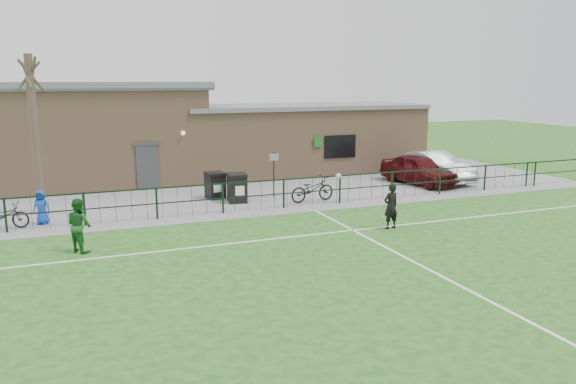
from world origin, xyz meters
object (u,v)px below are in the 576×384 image
object	(u,v)px
spectator_child	(41,207)
outfield_player	(79,225)
car_silver	(435,167)
bicycle_e	(312,189)
wheelie_bin_left	(237,189)
sign_post	(274,174)
bare_tree	(35,136)
car_maroon	(419,169)
wheelie_bin_right	(215,186)
bicycle_c	(3,216)
ball_ground	(75,225)

from	to	relation	value
spectator_child	outfield_player	xyz separation A→B (m)	(1.17, -3.87, 0.18)
spectator_child	outfield_player	distance (m)	4.05
car_silver	bicycle_e	world-z (taller)	car_silver
bicycle_e	outfield_player	xyz separation A→B (m)	(-9.29, -3.80, 0.27)
wheelie_bin_left	sign_post	distance (m)	1.90
bicycle_e	outfield_player	distance (m)	10.04
sign_post	spectator_child	world-z (taller)	sign_post
sign_post	spectator_child	size ratio (longest dim) A/B	1.63
bare_tree	car_maroon	world-z (taller)	bare_tree
wheelie_bin_left	wheelie_bin_right	xyz separation A→B (m)	(-0.66, 1.07, -0.03)
bare_tree	wheelie_bin_left	bearing A→B (deg)	-5.72
wheelie_bin_right	bicycle_c	world-z (taller)	wheelie_bin_right
outfield_player	bicycle_e	bearing A→B (deg)	-102.06
car_silver	bicycle_c	xyz separation A→B (m)	(-19.42, -2.21, -0.29)
wheelie_bin_right	bicycle_e	xyz separation A→B (m)	(3.64, -2.14, 0.00)
sign_post	car_silver	world-z (taller)	sign_post
bare_tree	outfield_player	xyz separation A→B (m)	(1.25, -5.63, -2.18)
wheelie_bin_right	sign_post	xyz separation A→B (m)	(2.46, -0.65, 0.47)
wheelie_bin_right	bicycle_c	xyz separation A→B (m)	(-8.05, -2.21, -0.07)
bare_tree	wheelie_bin_right	world-z (taller)	bare_tree
bicycle_c	wheelie_bin_right	bearing A→B (deg)	-60.03
wheelie_bin_right	outfield_player	bearing A→B (deg)	-141.60
wheelie_bin_left	outfield_player	xyz separation A→B (m)	(-6.32, -4.87, 0.24)
bicycle_c	bicycle_e	bearing A→B (deg)	-75.07
wheelie_bin_left	car_maroon	world-z (taller)	car_maroon
sign_post	bicycle_e	size ratio (longest dim) A/B	1.00
car_maroon	car_silver	size ratio (longest dim) A/B	0.95
wheelie_bin_left	ball_ground	distance (m)	6.73
ball_ground	car_silver	bearing A→B (deg)	9.99
bicycle_e	ball_ground	size ratio (longest dim) A/B	8.83
spectator_child	wheelie_bin_left	bearing A→B (deg)	31.28
sign_post	car_silver	xyz separation A→B (m)	(8.91, 0.66, -0.26)
outfield_player	bare_tree	bearing A→B (deg)	-21.73
car_silver	bicycle_e	bearing A→B (deg)	-171.10
car_silver	bicycle_c	size ratio (longest dim) A/B	2.61
wheelie_bin_left	car_silver	xyz separation A→B (m)	(10.71, 1.08, 0.18)
wheelie_bin_left	sign_post	bearing A→B (deg)	21.07
bare_tree	bicycle_e	world-z (taller)	bare_tree
car_maroon	outfield_player	bearing A→B (deg)	-171.67
sign_post	car_maroon	distance (m)	7.69
wheelie_bin_right	ball_ground	bearing A→B (deg)	-160.41
wheelie_bin_right	bicycle_e	distance (m)	4.22
wheelie_bin_left	bicycle_c	world-z (taller)	wheelie_bin_left
bare_tree	car_maroon	size ratio (longest dim) A/B	1.41
outfield_player	wheelie_bin_left	bearing A→B (deg)	-86.67
wheelie_bin_right	car_silver	distance (m)	11.37
car_maroon	outfield_player	xyz separation A→B (m)	(-15.80, -5.56, 0.07)
spectator_child	ball_ground	distance (m)	1.51
sign_post	ball_ground	bearing A→B (deg)	-163.98
wheelie_bin_left	outfield_player	bearing A→B (deg)	-134.41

